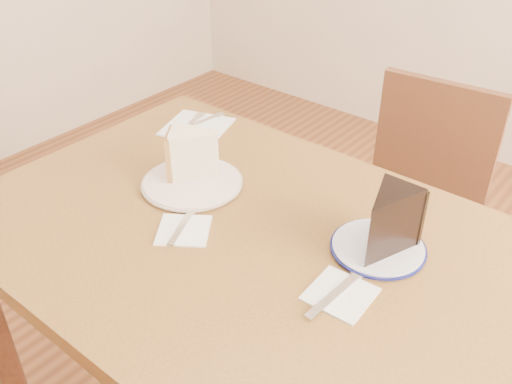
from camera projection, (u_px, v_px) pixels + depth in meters
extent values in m
cube|color=#4E3215|center=(251.00, 243.00, 1.16)|extent=(1.20, 0.80, 0.04)
cylinder|color=#3A1C11|center=(191.00, 217.00, 1.87)|extent=(0.06, 0.06, 0.71)
cube|color=#361B10|center=(400.00, 230.00, 1.66)|extent=(0.45, 0.45, 0.04)
cylinder|color=#361B10|center=(464.00, 280.00, 1.82)|extent=(0.04, 0.04, 0.43)
cylinder|color=#361B10|center=(363.00, 241.00, 1.99)|extent=(0.04, 0.04, 0.43)
cylinder|color=#361B10|center=(424.00, 351.00, 1.58)|extent=(0.04, 0.04, 0.43)
cylinder|color=#361B10|center=(313.00, 300.00, 1.75)|extent=(0.04, 0.04, 0.43)
cube|color=#361B10|center=(435.00, 142.00, 1.67)|extent=(0.36, 0.06, 0.37)
cylinder|color=silver|center=(192.00, 183.00, 1.30)|extent=(0.22, 0.22, 0.01)
cylinder|color=white|center=(378.00, 248.00, 1.10)|extent=(0.18, 0.18, 0.01)
cube|color=white|center=(184.00, 230.00, 1.16)|extent=(0.14, 0.14, 0.00)
cube|color=white|center=(340.00, 294.00, 1.00)|extent=(0.11, 0.11, 0.00)
cube|color=white|center=(197.00, 127.00, 1.54)|extent=(0.21, 0.21, 0.00)
cube|color=silver|center=(183.00, 225.00, 1.16)|extent=(0.07, 0.13, 0.00)
cube|color=silver|center=(337.00, 292.00, 1.00)|extent=(0.03, 0.17, 0.00)
cube|color=silver|center=(203.00, 121.00, 1.56)|extent=(0.03, 0.14, 0.00)
cube|color=silver|center=(189.00, 125.00, 1.54)|extent=(0.06, 0.16, 0.00)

